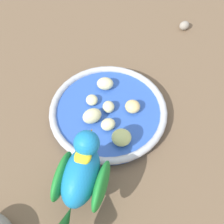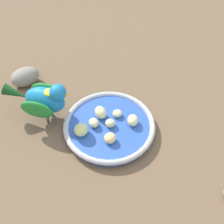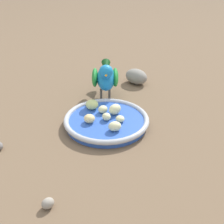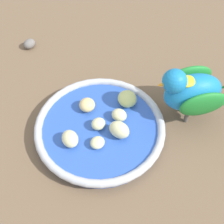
{
  "view_description": "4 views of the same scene",
  "coord_description": "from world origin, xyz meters",
  "px_view_note": "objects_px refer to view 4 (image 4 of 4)",
  "views": [
    {
      "loc": [
        -0.1,
        0.39,
        0.57
      ],
      "look_at": [
        -0.01,
        0.05,
        0.06
      ],
      "focal_mm": 52.5,
      "sensor_mm": 36.0,
      "label": 1
    },
    {
      "loc": [
        -0.5,
        -0.11,
        0.68
      ],
      "look_at": [
        0.03,
        0.02,
        0.04
      ],
      "focal_mm": 51.54,
      "sensor_mm": 36.0,
      "label": 2
    },
    {
      "loc": [
        -0.0,
        -0.75,
        0.48
      ],
      "look_at": [
        0.02,
        0.01,
        0.05
      ],
      "focal_mm": 50.92,
      "sensor_mm": 36.0,
      "label": 3
    },
    {
      "loc": [
        0.34,
        -0.03,
        0.51
      ],
      "look_at": [
        -0.01,
        0.05,
        0.04
      ],
      "focal_mm": 52.42,
      "sensor_mm": 36.0,
      "label": 4
    }
  ],
  "objects_px": {
    "parrot": "(194,89)",
    "apple_piece_2": "(98,125)",
    "feeding_bowl": "(100,128)",
    "apple_piece_5": "(119,130)",
    "apple_piece_1": "(127,99)",
    "pebble_1": "(29,44)",
    "apple_piece_3": "(70,139)",
    "apple_piece_0": "(87,105)",
    "apple_piece_6": "(119,115)",
    "apple_piece_4": "(97,143)"
  },
  "relations": [
    {
      "from": "parrot",
      "to": "apple_piece_2",
      "type": "bearing_deg",
      "value": 1.67
    },
    {
      "from": "feeding_bowl",
      "to": "apple_piece_2",
      "type": "xyz_separation_m",
      "value": [
        0.0,
        -0.0,
        0.02
      ]
    },
    {
      "from": "feeding_bowl",
      "to": "apple_piece_5",
      "type": "relative_size",
      "value": 6.24
    },
    {
      "from": "parrot",
      "to": "apple_piece_1",
      "type": "bearing_deg",
      "value": -19.23
    },
    {
      "from": "parrot",
      "to": "pebble_1",
      "type": "bearing_deg",
      "value": -43.46
    },
    {
      "from": "apple_piece_3",
      "to": "pebble_1",
      "type": "height_order",
      "value": "apple_piece_3"
    },
    {
      "from": "apple_piece_1",
      "to": "pebble_1",
      "type": "xyz_separation_m",
      "value": [
        -0.23,
        -0.17,
        -0.02
      ]
    },
    {
      "from": "apple_piece_0",
      "to": "apple_piece_3",
      "type": "height_order",
      "value": "apple_piece_3"
    },
    {
      "from": "apple_piece_6",
      "to": "apple_piece_0",
      "type": "bearing_deg",
      "value": -124.75
    },
    {
      "from": "apple_piece_3",
      "to": "apple_piece_1",
      "type": "bearing_deg",
      "value": 118.13
    },
    {
      "from": "apple_piece_1",
      "to": "apple_piece_2",
      "type": "bearing_deg",
      "value": -56.07
    },
    {
      "from": "apple_piece_0",
      "to": "apple_piece_5",
      "type": "height_order",
      "value": "apple_piece_5"
    },
    {
      "from": "apple_piece_2",
      "to": "parrot",
      "type": "distance_m",
      "value": 0.18
    },
    {
      "from": "apple_piece_1",
      "to": "apple_piece_6",
      "type": "relative_size",
      "value": 1.3
    },
    {
      "from": "feeding_bowl",
      "to": "apple_piece_2",
      "type": "relative_size",
      "value": 9.18
    },
    {
      "from": "apple_piece_5",
      "to": "apple_piece_4",
      "type": "bearing_deg",
      "value": -72.79
    },
    {
      "from": "apple_piece_5",
      "to": "apple_piece_6",
      "type": "relative_size",
      "value": 1.33
    },
    {
      "from": "apple_piece_0",
      "to": "apple_piece_6",
      "type": "xyz_separation_m",
      "value": [
        0.04,
        0.05,
        -0.0
      ]
    },
    {
      "from": "apple_piece_6",
      "to": "apple_piece_3",
      "type": "bearing_deg",
      "value": -71.64
    },
    {
      "from": "apple_piece_0",
      "to": "apple_piece_4",
      "type": "height_order",
      "value": "apple_piece_0"
    },
    {
      "from": "apple_piece_3",
      "to": "apple_piece_4",
      "type": "xyz_separation_m",
      "value": [
        0.02,
        0.05,
        -0.0
      ]
    },
    {
      "from": "apple_piece_1",
      "to": "apple_piece_2",
      "type": "xyz_separation_m",
      "value": [
        0.04,
        -0.07,
        -0.0
      ]
    },
    {
      "from": "apple_piece_1",
      "to": "parrot",
      "type": "xyz_separation_m",
      "value": [
        0.04,
        0.11,
        0.04
      ]
    },
    {
      "from": "apple_piece_2",
      "to": "apple_piece_6",
      "type": "height_order",
      "value": "apple_piece_6"
    },
    {
      "from": "apple_piece_0",
      "to": "apple_piece_6",
      "type": "distance_m",
      "value": 0.07
    },
    {
      "from": "feeding_bowl",
      "to": "apple_piece_4",
      "type": "xyz_separation_m",
      "value": [
        0.04,
        -0.01,
        0.01
      ]
    },
    {
      "from": "feeding_bowl",
      "to": "apple_piece_4",
      "type": "relative_size",
      "value": 9.21
    },
    {
      "from": "apple_piece_1",
      "to": "apple_piece_0",
      "type": "bearing_deg",
      "value": -93.49
    },
    {
      "from": "apple_piece_2",
      "to": "pebble_1",
      "type": "xyz_separation_m",
      "value": [
        -0.28,
        -0.11,
        -0.02
      ]
    },
    {
      "from": "apple_piece_5",
      "to": "parrot",
      "type": "distance_m",
      "value": 0.15
    },
    {
      "from": "feeding_bowl",
      "to": "apple_piece_0",
      "type": "bearing_deg",
      "value": -162.54
    },
    {
      "from": "apple_piece_2",
      "to": "apple_piece_5",
      "type": "bearing_deg",
      "value": 54.81
    },
    {
      "from": "apple_piece_4",
      "to": "apple_piece_6",
      "type": "relative_size",
      "value": 0.9
    },
    {
      "from": "apple_piece_0",
      "to": "apple_piece_5",
      "type": "relative_size",
      "value": 0.79
    },
    {
      "from": "apple_piece_2",
      "to": "apple_piece_6",
      "type": "distance_m",
      "value": 0.04
    },
    {
      "from": "apple_piece_2",
      "to": "apple_piece_3",
      "type": "height_order",
      "value": "apple_piece_3"
    },
    {
      "from": "apple_piece_2",
      "to": "apple_piece_0",
      "type": "bearing_deg",
      "value": -166.36
    },
    {
      "from": "apple_piece_0",
      "to": "apple_piece_4",
      "type": "relative_size",
      "value": 1.17
    },
    {
      "from": "apple_piece_6",
      "to": "pebble_1",
      "type": "relative_size",
      "value": 0.99
    },
    {
      "from": "apple_piece_1",
      "to": "apple_piece_4",
      "type": "bearing_deg",
      "value": -42.98
    },
    {
      "from": "apple_piece_3",
      "to": "apple_piece_5",
      "type": "xyz_separation_m",
      "value": [
        0.0,
        0.09,
        0.0
      ]
    },
    {
      "from": "apple_piece_3",
      "to": "apple_piece_5",
      "type": "bearing_deg",
      "value": 88.11
    },
    {
      "from": "apple_piece_1",
      "to": "pebble_1",
      "type": "relative_size",
      "value": 1.28
    },
    {
      "from": "apple_piece_2",
      "to": "apple_piece_5",
      "type": "xyz_separation_m",
      "value": [
        0.02,
        0.03,
        0.01
      ]
    },
    {
      "from": "apple_piece_1",
      "to": "apple_piece_4",
      "type": "relative_size",
      "value": 1.44
    },
    {
      "from": "apple_piece_2",
      "to": "pebble_1",
      "type": "distance_m",
      "value": 0.3
    },
    {
      "from": "apple_piece_3",
      "to": "apple_piece_6",
      "type": "height_order",
      "value": "apple_piece_3"
    },
    {
      "from": "feeding_bowl",
      "to": "apple_piece_1",
      "type": "bearing_deg",
      "value": 123.12
    },
    {
      "from": "feeding_bowl",
      "to": "parrot",
      "type": "distance_m",
      "value": 0.19
    },
    {
      "from": "apple_piece_2",
      "to": "apple_piece_3",
      "type": "relative_size",
      "value": 0.75
    }
  ]
}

